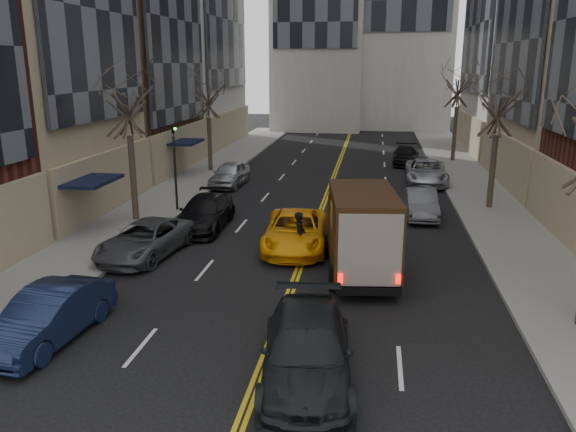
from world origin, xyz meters
name	(u,v)px	position (x,y,z in m)	size (l,w,h in m)	color
sidewalk_left	(180,189)	(-9.00, 27.00, 0.07)	(4.00, 66.00, 0.15)	slate
sidewalk_right	(486,200)	(9.00, 27.00, 0.07)	(4.00, 66.00, 0.15)	slate
tree_lf_mid	(126,84)	(-8.80, 20.00, 6.60)	(3.20, 3.20, 8.91)	#382D23
tree_lf_far	(208,86)	(-8.80, 33.00, 6.02)	(3.20, 3.20, 8.12)	#382D23
tree_rt_mid	(500,91)	(8.80, 25.00, 6.17)	(3.20, 3.20, 8.32)	#382D23
tree_rt_far	(459,74)	(8.80, 40.00, 6.74)	(3.20, 3.20, 9.11)	#382D23
traffic_signal	(175,159)	(-7.39, 22.00, 2.82)	(0.29, 0.26, 4.70)	black
ups_truck	(361,232)	(2.28, 14.52, 1.62)	(2.95, 6.09, 3.21)	black
observer_sedan	(307,351)	(1.20, 7.06, 0.78)	(2.74, 5.58, 1.56)	black
taxi	(295,231)	(-0.48, 17.08, 0.76)	(2.51, 5.43, 1.51)	#FFA70A
pedestrian	(300,235)	(-0.14, 15.94, 0.94)	(0.69, 0.45, 1.88)	black
parked_lf_b	(49,316)	(-6.14, 8.00, 0.75)	(1.58, 4.54, 1.50)	#111A37
parked_lf_c	(145,239)	(-6.30, 15.18, 0.70)	(2.32, 5.03, 1.40)	#484B4F
parked_lf_d	(205,213)	(-5.10, 19.37, 0.75)	(2.09, 5.14, 1.49)	black
parked_lf_e	(230,174)	(-6.30, 28.74, 0.75)	(1.78, 4.43, 1.51)	#B0B4B8
parked_rt_a	(421,204)	(5.10, 22.91, 0.69)	(1.47, 4.21, 1.39)	#55585D
parked_rt_b	(426,172)	(6.03, 31.26, 0.77)	(2.56, 5.54, 1.54)	#B7B9C0
parked_rt_c	(406,155)	(5.10, 38.40, 0.69)	(1.95, 4.79, 1.39)	black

